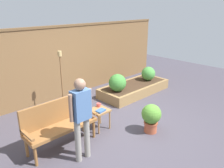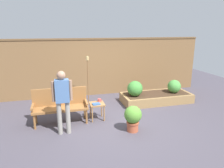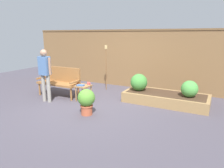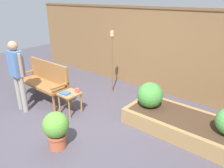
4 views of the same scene
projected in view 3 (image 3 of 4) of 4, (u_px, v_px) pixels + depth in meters
name	position (u px, v px, depth m)	size (l,w,h in m)	color
ground_plane	(89.00, 106.00, 5.91)	(14.00, 14.00, 0.00)	#47424C
fence_back	(127.00, 58.00, 7.89)	(8.40, 0.14, 2.16)	brown
garden_bench	(60.00, 79.00, 6.76)	(1.44, 0.48, 0.94)	#936033
side_table	(83.00, 88.00, 6.27)	(0.40, 0.40, 0.48)	#9E7042
cup_on_table	(88.00, 84.00, 6.31)	(0.13, 0.10, 0.08)	#CC4C47
book_on_table	(81.00, 85.00, 6.18)	(0.21, 0.15, 0.03)	#38609E
potted_boxwood	(86.00, 100.00, 5.17)	(0.43, 0.43, 0.66)	#B75638
raised_planter_bed	(165.00, 98.00, 6.08)	(2.40, 1.00, 0.30)	#997547
shrub_near_bench	(139.00, 82.00, 6.31)	(0.51, 0.51, 0.51)	brown
shrub_far_corner	(190.00, 89.00, 5.65)	(0.46, 0.46, 0.46)	brown
tiki_torch	(106.00, 59.00, 7.37)	(0.10, 0.10, 1.61)	brown
person_by_bench	(45.00, 71.00, 6.05)	(0.47, 0.20, 1.56)	gray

